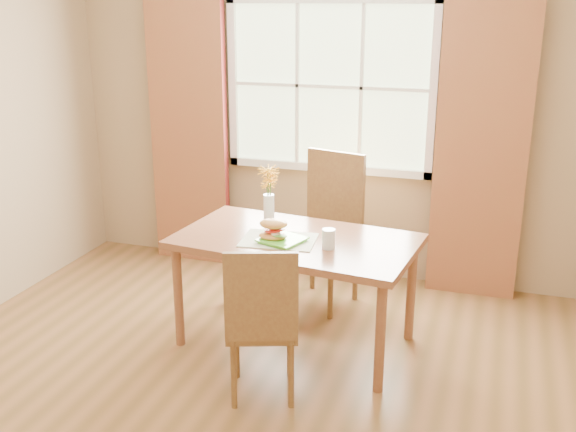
% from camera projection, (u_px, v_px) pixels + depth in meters
% --- Properties ---
extents(room, '(4.24, 3.84, 2.74)m').
position_uv_depth(room, '(237.00, 160.00, 3.45)').
color(room, brown).
rests_on(room, ground).
extents(window, '(1.62, 0.06, 1.32)m').
position_uv_depth(window, '(329.00, 86.00, 5.10)').
color(window, beige).
rests_on(window, room).
extents(curtain_left, '(0.65, 0.08, 2.20)m').
position_uv_depth(curtain_left, '(189.00, 132.00, 5.48)').
color(curtain_left, maroon).
rests_on(curtain_left, room).
extents(curtain_right, '(0.65, 0.08, 2.20)m').
position_uv_depth(curtain_right, '(481.00, 151.00, 4.80)').
color(curtain_right, maroon).
rests_on(curtain_right, room).
extents(dining_table, '(1.56, 0.99, 0.72)m').
position_uv_depth(dining_table, '(296.00, 249.00, 4.21)').
color(dining_table, brown).
rests_on(dining_table, room).
extents(chair_near, '(0.49, 0.49, 0.92)m').
position_uv_depth(chair_near, '(262.00, 318.00, 3.62)').
color(chair_near, brown).
rests_on(chair_near, room).
extents(chair_far, '(0.56, 0.56, 1.10)m').
position_uv_depth(chair_far, '(328.00, 221.00, 4.86)').
color(chair_far, brown).
rests_on(chair_far, room).
extents(placemat, '(0.48, 0.38, 0.01)m').
position_uv_depth(placemat, '(279.00, 240.00, 4.14)').
color(placemat, beige).
rests_on(placemat, dining_table).
extents(plate, '(0.31, 0.31, 0.01)m').
position_uv_depth(plate, '(282.00, 241.00, 4.10)').
color(plate, '#5BC431').
rests_on(plate, placemat).
extents(croissant_sandwich, '(0.19, 0.14, 0.13)m').
position_uv_depth(croissant_sandwich, '(273.00, 230.00, 4.08)').
color(croissant_sandwich, '#D09146').
rests_on(croissant_sandwich, plate).
extents(water_glass, '(0.08, 0.08, 0.12)m').
position_uv_depth(water_glass, '(329.00, 239.00, 4.00)').
color(water_glass, silver).
rests_on(water_glass, dining_table).
extents(flower_vase, '(0.15, 0.15, 0.37)m').
position_uv_depth(flower_vase, '(269.00, 187.00, 4.44)').
color(flower_vase, silver).
rests_on(flower_vase, dining_table).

